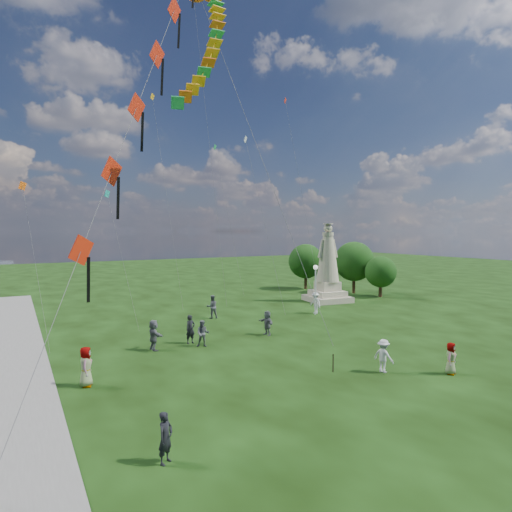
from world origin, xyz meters
TOP-DOWN VIEW (x-y plane):
  - statue at (13.85, 19.83)m, footprint 4.23×4.23m
  - lamppost at (8.66, 15.04)m, footprint 0.38×0.38m
  - tree_row at (19.12, 24.14)m, footprint 6.84×12.62m
  - person_0 at (-9.19, -0.95)m, footprint 0.68×0.64m
  - person_1 at (-3.26, 10.46)m, footprint 0.91×0.80m
  - person_2 at (2.65, 1.79)m, footprint 0.75×1.14m
  - person_4 at (5.25, -0.04)m, footprint 0.87×0.70m
  - person_5 at (-6.02, 11.18)m, footprint 0.84×1.71m
  - person_6 at (-3.62, 11.54)m, footprint 0.72×0.55m
  - person_7 at (0.63, 17.90)m, footprint 0.96×0.67m
  - person_8 at (8.97, 15.43)m, footprint 0.71×1.22m
  - person_10 at (-10.30, 6.95)m, footprint 0.77×0.99m
  - person_11 at (1.59, 11.04)m, footprint 0.73×1.54m
  - red_kite_train at (-8.09, 4.61)m, footprint 9.09×9.35m
  - small_kites at (1.83, 23.66)m, footprint 25.90×18.50m

SIDE VIEW (x-z plane):
  - person_4 at x=5.25m, z-range 0.00..1.55m
  - person_0 at x=-9.19m, z-range 0.00..1.56m
  - person_1 at x=-3.26m, z-range 0.00..1.60m
  - person_2 at x=2.65m, z-range 0.00..1.63m
  - person_11 at x=1.59m, z-range 0.00..1.63m
  - person_6 at x=-3.62m, z-range 0.00..1.77m
  - person_10 at x=-10.30m, z-range 0.00..1.78m
  - person_5 at x=-6.02m, z-range 0.00..1.79m
  - person_8 at x=8.97m, z-range 0.00..1.81m
  - person_7 at x=0.63m, z-range 0.00..1.85m
  - statue at x=13.85m, z-range -0.94..6.73m
  - lamppost at x=8.66m, z-range 0.91..5.04m
  - tree_row at x=19.12m, z-range 0.42..6.18m
  - red_kite_train at x=-8.09m, z-range 2.46..22.90m
  - small_kites at x=1.83m, z-range -0.74..28.93m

